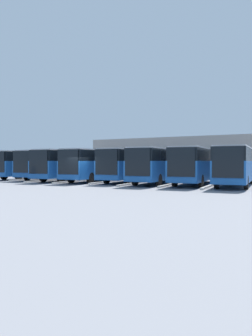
{
  "coord_description": "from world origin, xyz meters",
  "views": [
    {
      "loc": [
        -17.96,
        23.74,
        2.14
      ],
      "look_at": [
        -1.39,
        -5.6,
        1.45
      ],
      "focal_mm": 35.0,
      "sensor_mm": 36.0,
      "label": 1
    }
  ],
  "objects_px": {
    "bus_5": "(71,164)",
    "bus_1": "(197,164)",
    "bus_6": "(54,164)",
    "bus_4": "(98,164)",
    "bus_0": "(236,165)",
    "bus_7": "(32,164)",
    "bus_3": "(131,164)",
    "bus_2": "(160,164)"
  },
  "relations": [
    {
      "from": "bus_6",
      "to": "bus_7",
      "type": "height_order",
      "value": "same"
    },
    {
      "from": "bus_0",
      "to": "bus_6",
      "type": "bearing_deg",
      "value": -6.2
    },
    {
      "from": "bus_4",
      "to": "bus_3",
      "type": "bearing_deg",
      "value": -169.68
    },
    {
      "from": "bus_5",
      "to": "bus_6",
      "type": "height_order",
      "value": "same"
    },
    {
      "from": "bus_2",
      "to": "bus_4",
      "type": "height_order",
      "value": "same"
    },
    {
      "from": "bus_2",
      "to": "bus_6",
      "type": "relative_size",
      "value": 1.0
    },
    {
      "from": "bus_3",
      "to": "bus_7",
      "type": "xyz_separation_m",
      "value": [
        14.08,
        0.17,
        0.0
      ]
    },
    {
      "from": "bus_6",
      "to": "bus_7",
      "type": "distance_m",
      "value": 3.53
    },
    {
      "from": "bus_0",
      "to": "bus_6",
      "type": "distance_m",
      "value": 21.13
    },
    {
      "from": "bus_0",
      "to": "bus_6",
      "type": "relative_size",
      "value": 1.0
    },
    {
      "from": "bus_3",
      "to": "bus_5",
      "type": "xyz_separation_m",
      "value": [
        7.04,
        1.12,
        0.0
      ]
    },
    {
      "from": "bus_0",
      "to": "bus_4",
      "type": "xyz_separation_m",
      "value": [
        14.08,
        0.56,
        0.0
      ]
    },
    {
      "from": "bus_5",
      "to": "bus_1",
      "type": "bearing_deg",
      "value": 178.22
    },
    {
      "from": "bus_1",
      "to": "bus_3",
      "type": "relative_size",
      "value": 1.0
    },
    {
      "from": "bus_2",
      "to": "bus_7",
      "type": "distance_m",
      "value": 17.61
    },
    {
      "from": "bus_1",
      "to": "bus_6",
      "type": "height_order",
      "value": "same"
    },
    {
      "from": "bus_0",
      "to": "bus_1",
      "type": "bearing_deg",
      "value": -6.25
    },
    {
      "from": "bus_5",
      "to": "bus_6",
      "type": "xyz_separation_m",
      "value": [
        3.52,
        -1.16,
        0.0
      ]
    },
    {
      "from": "bus_1",
      "to": "bus_6",
      "type": "xyz_separation_m",
      "value": [
        17.6,
        -0.36,
        0.0
      ]
    },
    {
      "from": "bus_2",
      "to": "bus_6",
      "type": "xyz_separation_m",
      "value": [
        14.08,
        -0.86,
        0.0
      ]
    },
    {
      "from": "bus_5",
      "to": "bus_6",
      "type": "bearing_deg",
      "value": -23.18
    },
    {
      "from": "bus_6",
      "to": "bus_7",
      "type": "xyz_separation_m",
      "value": [
        3.52,
        0.2,
        0.0
      ]
    },
    {
      "from": "bus_3",
      "to": "bus_5",
      "type": "bearing_deg",
      "value": 4.03
    },
    {
      "from": "bus_0",
      "to": "bus_7",
      "type": "xyz_separation_m",
      "value": [
        24.64,
        -0.23,
        0.0
      ]
    },
    {
      "from": "bus_1",
      "to": "bus_7",
      "type": "distance_m",
      "value": 21.12
    },
    {
      "from": "bus_3",
      "to": "bus_6",
      "type": "bearing_deg",
      "value": -5.2
    },
    {
      "from": "bus_2",
      "to": "bus_3",
      "type": "distance_m",
      "value": 3.61
    },
    {
      "from": "bus_3",
      "to": "bus_6",
      "type": "distance_m",
      "value": 10.56
    },
    {
      "from": "bus_1",
      "to": "bus_7",
      "type": "relative_size",
      "value": 1.0
    },
    {
      "from": "bus_1",
      "to": "bus_6",
      "type": "distance_m",
      "value": 17.6
    },
    {
      "from": "bus_3",
      "to": "bus_2",
      "type": "bearing_deg",
      "value": 161.9
    },
    {
      "from": "bus_2",
      "to": "bus_1",
      "type": "bearing_deg",
      "value": -177.05
    },
    {
      "from": "bus_5",
      "to": "bus_6",
      "type": "relative_size",
      "value": 1.0
    },
    {
      "from": "bus_2",
      "to": "bus_5",
      "type": "bearing_deg",
      "value": -3.37
    },
    {
      "from": "bus_5",
      "to": "bus_7",
      "type": "bearing_deg",
      "value": -12.7
    },
    {
      "from": "bus_1",
      "to": "bus_5",
      "type": "bearing_deg",
      "value": -1.78
    },
    {
      "from": "bus_3",
      "to": "bus_7",
      "type": "relative_size",
      "value": 1.0
    },
    {
      "from": "bus_4",
      "to": "bus_1",
      "type": "bearing_deg",
      "value": 178.45
    },
    {
      "from": "bus_4",
      "to": "bus_6",
      "type": "bearing_deg",
      "value": -13.1
    },
    {
      "from": "bus_2",
      "to": "bus_5",
      "type": "height_order",
      "value": "same"
    },
    {
      "from": "bus_7",
      "to": "bus_2",
      "type": "bearing_deg",
      "value": 172.88
    },
    {
      "from": "bus_4",
      "to": "bus_6",
      "type": "height_order",
      "value": "same"
    }
  ]
}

